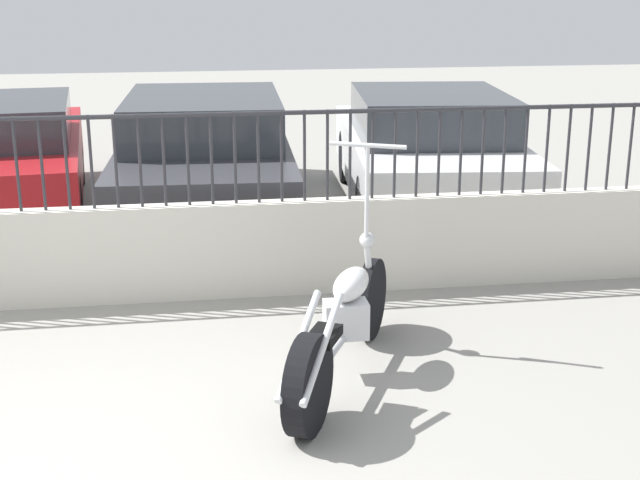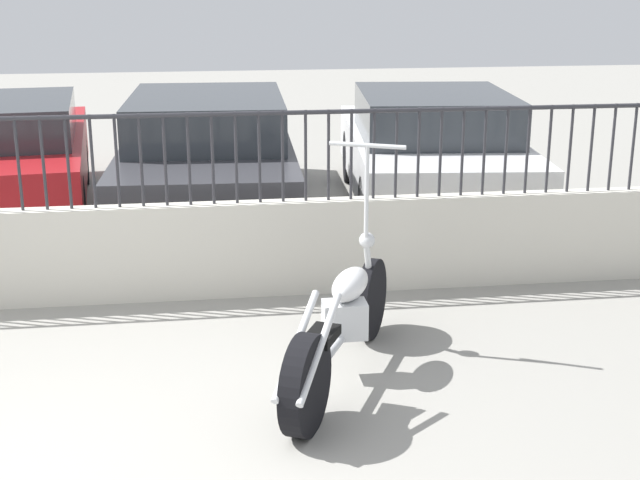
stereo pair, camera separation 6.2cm
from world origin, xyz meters
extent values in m
cube|color=beige|center=(0.00, 2.76, 0.39)|extent=(10.78, 0.18, 0.77)
cylinder|color=#2D2D33|center=(-0.37, 2.76, 1.13)|extent=(0.02, 0.02, 0.73)
cylinder|color=#2D2D33|center=(-0.18, 2.76, 1.13)|extent=(0.02, 0.02, 0.73)
cylinder|color=#2D2D33|center=(0.00, 2.76, 1.13)|extent=(0.02, 0.02, 0.73)
cylinder|color=#2D2D33|center=(0.18, 2.76, 1.13)|extent=(0.02, 0.02, 0.73)
cylinder|color=#2D2D33|center=(0.37, 2.76, 1.13)|extent=(0.02, 0.02, 0.73)
cylinder|color=#2D2D33|center=(0.55, 2.76, 1.13)|extent=(0.02, 0.02, 0.73)
cylinder|color=#2D2D33|center=(0.73, 2.76, 1.13)|extent=(0.02, 0.02, 0.73)
cylinder|color=#2D2D33|center=(0.91, 2.76, 1.13)|extent=(0.02, 0.02, 0.73)
cylinder|color=#2D2D33|center=(1.10, 2.76, 1.13)|extent=(0.02, 0.02, 0.73)
cylinder|color=#2D2D33|center=(1.28, 2.76, 1.13)|extent=(0.02, 0.02, 0.73)
cylinder|color=#2D2D33|center=(1.46, 2.76, 1.13)|extent=(0.02, 0.02, 0.73)
cylinder|color=#2D2D33|center=(1.64, 2.76, 1.13)|extent=(0.02, 0.02, 0.73)
cylinder|color=#2D2D33|center=(1.83, 2.76, 1.13)|extent=(0.02, 0.02, 0.73)
cylinder|color=#2D2D33|center=(2.01, 2.76, 1.13)|extent=(0.02, 0.02, 0.73)
cylinder|color=#2D2D33|center=(2.19, 2.76, 1.13)|extent=(0.02, 0.02, 0.73)
cylinder|color=#2D2D33|center=(2.37, 2.76, 1.13)|extent=(0.02, 0.02, 0.73)
cylinder|color=#2D2D33|center=(2.56, 2.76, 1.13)|extent=(0.02, 0.02, 0.73)
cylinder|color=#2D2D33|center=(2.74, 2.76, 1.13)|extent=(0.02, 0.02, 0.73)
cylinder|color=#2D2D33|center=(2.92, 2.76, 1.13)|extent=(0.02, 0.02, 0.73)
cylinder|color=#2D2D33|center=(3.11, 2.76, 1.13)|extent=(0.02, 0.02, 0.73)
cylinder|color=#2D2D33|center=(3.29, 2.76, 1.13)|extent=(0.02, 0.02, 0.73)
cylinder|color=#2D2D33|center=(3.47, 2.76, 1.13)|extent=(0.02, 0.02, 0.73)
cylinder|color=#2D2D33|center=(3.65, 2.76, 1.13)|extent=(0.02, 0.02, 0.73)
cylinder|color=#2D2D33|center=(3.84, 2.76, 1.13)|extent=(0.02, 0.02, 0.73)
cylinder|color=#2D2D33|center=(4.02, 2.76, 1.13)|extent=(0.02, 0.02, 0.73)
cylinder|color=#2D2D33|center=(4.20, 2.76, 1.13)|extent=(0.02, 0.02, 0.73)
cylinder|color=#2D2D33|center=(4.38, 2.76, 1.13)|extent=(0.02, 0.02, 0.73)
cylinder|color=#2D2D33|center=(4.57, 2.76, 1.13)|extent=(0.02, 0.02, 0.73)
cylinder|color=#2D2D33|center=(0.00, 2.76, 1.48)|extent=(10.78, 0.04, 0.04)
cylinder|color=black|center=(2.17, 1.75, 0.29)|extent=(0.32, 0.56, 0.58)
cylinder|color=black|center=(1.53, 0.44, 0.29)|extent=(0.37, 0.59, 0.59)
cylinder|color=#B7BABF|center=(1.85, 1.09, 0.29)|extent=(0.64, 1.23, 0.06)
cube|color=silver|center=(1.87, 1.14, 0.39)|extent=(0.28, 0.18, 0.24)
ellipsoid|color=white|center=(1.93, 1.25, 0.59)|extent=(0.40, 0.53, 0.18)
cube|color=black|center=(1.66, 0.71, 0.47)|extent=(0.27, 0.32, 0.06)
cylinder|color=silver|center=(2.13, 1.67, 0.54)|extent=(0.14, 0.22, 0.51)
sphere|color=silver|center=(2.10, 1.61, 0.77)|extent=(0.11, 0.11, 0.11)
cylinder|color=silver|center=(2.09, 1.59, 1.11)|extent=(0.03, 0.03, 0.64)
cylinder|color=silver|center=(2.09, 1.59, 1.43)|extent=(0.48, 0.25, 0.03)
cylinder|color=silver|center=(1.62, 0.45, 0.51)|extent=(0.36, 0.67, 0.41)
cylinder|color=silver|center=(1.49, 0.52, 0.51)|extent=(0.36, 0.67, 0.41)
cylinder|color=black|center=(-0.42, 7.03, 0.32)|extent=(0.17, 0.65, 0.64)
cylinder|color=black|center=(-0.18, 4.51, 0.32)|extent=(0.17, 0.65, 0.64)
cylinder|color=black|center=(0.36, 6.83, 0.32)|extent=(0.14, 0.64, 0.64)
cylinder|color=black|center=(1.97, 6.76, 0.32)|extent=(0.14, 0.64, 0.64)
cylinder|color=black|center=(0.23, 4.02, 0.32)|extent=(0.14, 0.64, 0.64)
cylinder|color=black|center=(1.84, 3.95, 0.32)|extent=(0.14, 0.64, 0.64)
cube|color=#38383D|center=(1.10, 5.39, 0.54)|extent=(1.92, 4.61, 0.61)
cube|color=#2D3338|center=(1.09, 5.16, 1.08)|extent=(1.64, 2.25, 0.46)
cylinder|color=black|center=(2.85, 6.67, 0.32)|extent=(0.18, 0.65, 0.64)
cylinder|color=black|center=(4.46, 6.50, 0.32)|extent=(0.18, 0.65, 0.64)
cylinder|color=black|center=(2.59, 4.14, 0.32)|extent=(0.18, 0.65, 0.64)
cylinder|color=black|center=(4.20, 3.97, 0.32)|extent=(0.18, 0.65, 0.64)
cube|color=silver|center=(3.52, 5.32, 0.54)|extent=(2.15, 4.26, 0.60)
cube|color=#2D3338|center=(3.50, 5.12, 1.07)|extent=(1.76, 2.12, 0.46)
camera|label=1|loc=(0.92, -4.09, 2.53)|focal=50.00mm
camera|label=2|loc=(0.98, -4.10, 2.53)|focal=50.00mm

